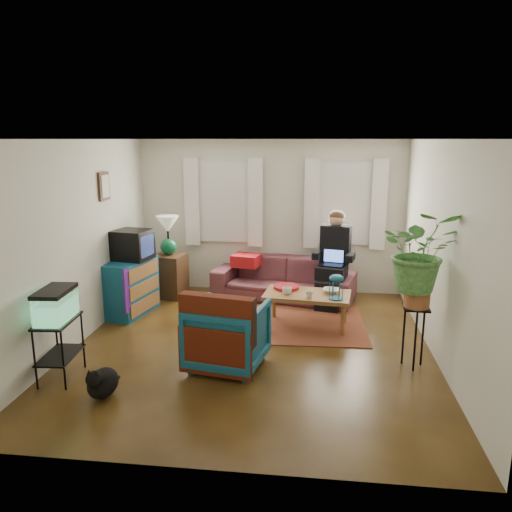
# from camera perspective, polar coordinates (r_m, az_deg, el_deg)

# --- Properties ---
(floor) EXTENTS (4.50, 5.00, 0.01)m
(floor) POSITION_cam_1_polar(r_m,az_deg,el_deg) (6.54, -0.42, -10.24)
(floor) COLOR #4F2B14
(floor) RESTS_ON ground
(ceiling) EXTENTS (4.50, 5.00, 0.01)m
(ceiling) POSITION_cam_1_polar(r_m,az_deg,el_deg) (6.00, -0.46, 13.20)
(ceiling) COLOR white
(ceiling) RESTS_ON wall_back
(wall_back) EXTENTS (4.50, 0.01, 2.60)m
(wall_back) POSITION_cam_1_polar(r_m,az_deg,el_deg) (8.58, 1.66, 4.48)
(wall_back) COLOR silver
(wall_back) RESTS_ON floor
(wall_front) EXTENTS (4.50, 0.01, 2.60)m
(wall_front) POSITION_cam_1_polar(r_m,az_deg,el_deg) (3.76, -5.27, -7.06)
(wall_front) COLOR silver
(wall_front) RESTS_ON floor
(wall_left) EXTENTS (0.01, 5.00, 2.60)m
(wall_left) POSITION_cam_1_polar(r_m,az_deg,el_deg) (6.79, -19.64, 1.39)
(wall_left) COLOR silver
(wall_left) RESTS_ON floor
(wall_right) EXTENTS (0.01, 5.00, 2.60)m
(wall_right) POSITION_cam_1_polar(r_m,az_deg,el_deg) (6.27, 20.41, 0.40)
(wall_right) COLOR silver
(wall_right) RESTS_ON floor
(window_left) EXTENTS (1.08, 0.04, 1.38)m
(window_left) POSITION_cam_1_polar(r_m,az_deg,el_deg) (8.64, -3.66, 6.19)
(window_left) COLOR white
(window_left) RESTS_ON wall_back
(window_right) EXTENTS (1.08, 0.04, 1.38)m
(window_right) POSITION_cam_1_polar(r_m,az_deg,el_deg) (8.51, 10.12, 5.91)
(window_right) COLOR white
(window_right) RESTS_ON wall_back
(curtains_left) EXTENTS (1.36, 0.06, 1.50)m
(curtains_left) POSITION_cam_1_polar(r_m,az_deg,el_deg) (8.56, -3.76, 6.12)
(curtains_left) COLOR white
(curtains_left) RESTS_ON wall_back
(curtains_right) EXTENTS (1.36, 0.06, 1.50)m
(curtains_right) POSITION_cam_1_polar(r_m,az_deg,el_deg) (8.43, 10.15, 5.84)
(curtains_right) COLOR white
(curtains_right) RESTS_ON wall_back
(picture_frame) EXTENTS (0.04, 0.32, 0.40)m
(picture_frame) POSITION_cam_1_polar(r_m,az_deg,el_deg) (7.45, -16.90, 7.63)
(picture_frame) COLOR #3D2616
(picture_frame) RESTS_ON wall_left
(area_rug) EXTENTS (2.06, 1.68, 0.01)m
(area_rug) POSITION_cam_1_polar(r_m,az_deg,el_deg) (7.28, 4.38, -7.71)
(area_rug) COLOR brown
(area_rug) RESTS_ON floor
(sofa) EXTENTS (2.45, 1.40, 0.90)m
(sofa) POSITION_cam_1_polar(r_m,az_deg,el_deg) (8.30, 3.18, -1.84)
(sofa) COLOR brown
(sofa) RESTS_ON floor
(seated_person) EXTENTS (0.72, 0.82, 1.37)m
(seated_person) POSITION_cam_1_polar(r_m,az_deg,el_deg) (8.05, 8.88, -0.71)
(seated_person) COLOR black
(seated_person) RESTS_ON sofa
(side_table) EXTENTS (0.56, 0.56, 0.72)m
(side_table) POSITION_cam_1_polar(r_m,az_deg,el_deg) (8.54, -9.84, -2.20)
(side_table) COLOR #392315
(side_table) RESTS_ON floor
(table_lamp) EXTENTS (0.42, 0.42, 0.66)m
(table_lamp) POSITION_cam_1_polar(r_m,az_deg,el_deg) (8.38, -10.02, 2.22)
(table_lamp) COLOR white
(table_lamp) RESTS_ON side_table
(dresser) EXTENTS (0.64, 1.00, 0.83)m
(dresser) POSITION_cam_1_polar(r_m,az_deg,el_deg) (7.80, -14.14, -3.46)
(dresser) COLOR #126A70
(dresser) RESTS_ON floor
(crt_tv) EXTENTS (0.59, 0.55, 0.44)m
(crt_tv) POSITION_cam_1_polar(r_m,az_deg,el_deg) (7.72, -13.92, 1.27)
(crt_tv) COLOR black
(crt_tv) RESTS_ON dresser
(aquarium_stand) EXTENTS (0.39, 0.64, 0.68)m
(aquarium_stand) POSITION_cam_1_polar(r_m,az_deg,el_deg) (6.00, -21.50, -9.88)
(aquarium_stand) COLOR black
(aquarium_stand) RESTS_ON floor
(aquarium) EXTENTS (0.35, 0.58, 0.36)m
(aquarium) POSITION_cam_1_polar(r_m,az_deg,el_deg) (5.82, -21.94, -5.13)
(aquarium) COLOR #7FD899
(aquarium) RESTS_ON aquarium_stand
(black_cat) EXTENTS (0.30, 0.45, 0.38)m
(black_cat) POSITION_cam_1_polar(r_m,az_deg,el_deg) (5.51, -17.11, -13.39)
(black_cat) COLOR black
(black_cat) RESTS_ON floor
(armchair) EXTENTS (0.96, 0.92, 0.85)m
(armchair) POSITION_cam_1_polar(r_m,az_deg,el_deg) (5.86, -3.26, -8.61)
(armchair) COLOR #126270
(armchair) RESTS_ON floor
(serape_throw) EXTENTS (0.88, 0.35, 0.70)m
(serape_throw) POSITION_cam_1_polar(r_m,az_deg,el_deg) (5.51, -4.50, -8.09)
(serape_throw) COLOR #9E0A0A
(serape_throw) RESTS_ON armchair
(coffee_table) EXTENTS (1.25, 0.77, 0.49)m
(coffee_table) POSITION_cam_1_polar(r_m,az_deg,el_deg) (7.13, 5.82, -6.15)
(coffee_table) COLOR brown
(coffee_table) RESTS_ON floor
(cup_a) EXTENTS (0.15, 0.15, 0.11)m
(cup_a) POSITION_cam_1_polar(r_m,az_deg,el_deg) (6.97, 3.56, -3.98)
(cup_a) COLOR white
(cup_a) RESTS_ON coffee_table
(cup_b) EXTENTS (0.12, 0.12, 0.10)m
(cup_b) POSITION_cam_1_polar(r_m,az_deg,el_deg) (6.85, 6.12, -4.37)
(cup_b) COLOR beige
(cup_b) RESTS_ON coffee_table
(bowl) EXTENTS (0.26, 0.26, 0.06)m
(bowl) POSITION_cam_1_polar(r_m,az_deg,el_deg) (7.12, 8.58, -3.94)
(bowl) COLOR white
(bowl) RESTS_ON coffee_table
(snack_tray) EXTENTS (0.41, 0.41, 0.04)m
(snack_tray) POSITION_cam_1_polar(r_m,az_deg,el_deg) (7.24, 3.49, -3.57)
(snack_tray) COLOR #B21414
(snack_tray) RESTS_ON coffee_table
(birdcage) EXTENTS (0.21, 0.21, 0.35)m
(birdcage) POSITION_cam_1_polar(r_m,az_deg,el_deg) (6.81, 9.15, -3.48)
(birdcage) COLOR #115B6B
(birdcage) RESTS_ON coffee_table
(plant_stand) EXTENTS (0.33, 0.33, 0.74)m
(plant_stand) POSITION_cam_1_polar(r_m,az_deg,el_deg) (6.13, 17.59, -8.81)
(plant_stand) COLOR black
(plant_stand) RESTS_ON floor
(potted_plant) EXTENTS (0.88, 0.77, 0.93)m
(potted_plant) POSITION_cam_1_polar(r_m,az_deg,el_deg) (5.86, 18.18, -0.84)
(potted_plant) COLOR #599947
(potted_plant) RESTS_ON plant_stand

